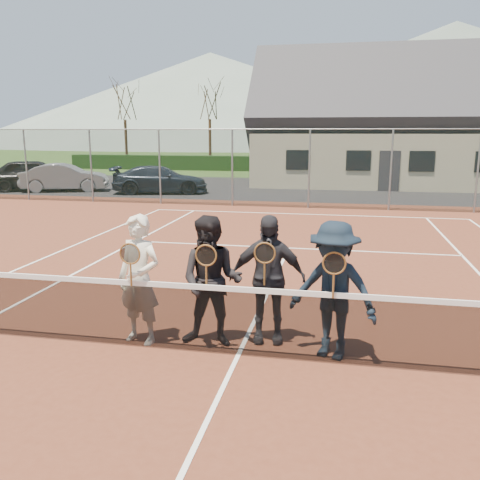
{
  "coord_description": "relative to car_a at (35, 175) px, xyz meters",
  "views": [
    {
      "loc": [
        1.25,
        -6.09,
        2.91
      ],
      "look_at": [
        -0.28,
        1.5,
        1.25
      ],
      "focal_mm": 38.0,
      "sensor_mm": 36.0,
      "label": 1
    }
  ],
  "objects": [
    {
      "name": "ground",
      "position": [
        13.93,
        3.01,
        -0.79
      ],
      "size": [
        220.0,
        220.0,
        0.0
      ],
      "primitive_type": "plane",
      "color": "#2D4B1B",
      "rests_on": "ground"
    },
    {
      "name": "tree_c",
      "position": [
        15.93,
        16.01,
        5.0
      ],
      "size": [
        3.2,
        3.2,
        7.77
      ],
      "color": "#342012",
      "rests_on": "ground"
    },
    {
      "name": "clubhouse",
      "position": [
        17.93,
        7.0,
        3.2
      ],
      "size": [
        15.6,
        8.2,
        7.7
      ],
      "color": "beige",
      "rests_on": "ground"
    },
    {
      "name": "hill_west",
      "position": [
        -11.07,
        78.01,
        8.21
      ],
      "size": [
        110.0,
        110.0,
        18.0
      ],
      "primitive_type": "cone",
      "color": "slate",
      "rests_on": "ground"
    },
    {
      "name": "player_b",
      "position": [
        13.5,
        -16.7,
        0.13
      ],
      "size": [
        0.89,
        0.7,
        1.8
      ],
      "color": "black",
      "rests_on": "court_surface"
    },
    {
      "name": "tarmac_carpark",
      "position": [
        9.93,
        3.01,
        -0.79
      ],
      "size": [
        40.0,
        12.0,
        0.01
      ],
      "primitive_type": "cube",
      "color": "black",
      "rests_on": "ground"
    },
    {
      "name": "car_c",
      "position": [
        6.63,
        0.01,
        -0.14
      ],
      "size": [
        4.81,
        2.83,
        1.31
      ],
      "primitive_type": "imported",
      "rotation": [
        0.0,
        0.0,
        1.8
      ],
      "color": "black",
      "rests_on": "ground"
    },
    {
      "name": "tree_a",
      "position": [
        -2.07,
        16.01,
        5.0
      ],
      "size": [
        3.2,
        3.2,
        7.77
      ],
      "color": "#392114",
      "rests_on": "ground"
    },
    {
      "name": "court_surface",
      "position": [
        13.93,
        -16.99,
        -0.78
      ],
      "size": [
        30.0,
        30.0,
        0.02
      ],
      "primitive_type": "cube",
      "color": "#562819",
      "rests_on": "ground"
    },
    {
      "name": "player_c",
      "position": [
        14.22,
        -16.42,
        0.13
      ],
      "size": [
        1.1,
        0.56,
        1.8
      ],
      "color": "#26252A",
      "rests_on": "court_surface"
    },
    {
      "name": "hedge_row",
      "position": [
        13.93,
        15.01,
        -0.24
      ],
      "size": [
        40.0,
        1.2,
        1.1
      ],
      "primitive_type": "cube",
      "color": "black",
      "rests_on": "ground"
    },
    {
      "name": "car_b",
      "position": [
        1.71,
        -0.11,
        -0.11
      ],
      "size": [
        4.39,
        2.74,
        1.36
      ],
      "primitive_type": "imported",
      "rotation": [
        0.0,
        0.0,
        1.91
      ],
      "color": "gray",
      "rests_on": "ground"
    },
    {
      "name": "perimeter_fence",
      "position": [
        13.93,
        -3.49,
        0.73
      ],
      "size": [
        30.07,
        0.07,
        3.02
      ],
      "color": "slate",
      "rests_on": "ground"
    },
    {
      "name": "hill_centre",
      "position": [
        33.93,
        78.01,
        10.21
      ],
      "size": [
        120.0,
        120.0,
        22.0
      ],
      "primitive_type": "cone",
      "color": "#54655C",
      "rests_on": "ground"
    },
    {
      "name": "player_a",
      "position": [
        12.5,
        -16.81,
        0.13
      ],
      "size": [
        0.74,
        0.58,
        1.8
      ],
      "color": "white",
      "rests_on": "court_surface"
    },
    {
      "name": "car_a",
      "position": [
        0.0,
        0.0,
        0.0
      ],
      "size": [
        5.01,
        3.56,
        1.58
      ],
      "primitive_type": "imported",
      "rotation": [
        0.0,
        0.0,
        1.98
      ],
      "color": "black",
      "rests_on": "ground"
    },
    {
      "name": "tree_b",
      "position": [
        4.93,
        16.01,
        5.0
      ],
      "size": [
        3.2,
        3.2,
        7.77
      ],
      "color": "#3C2216",
      "rests_on": "ground"
    },
    {
      "name": "court_markings",
      "position": [
        13.93,
        -16.99,
        -0.77
      ],
      "size": [
        11.03,
        23.83,
        0.01
      ],
      "color": "white",
      "rests_on": "court_surface"
    },
    {
      "name": "player_d",
      "position": [
        15.12,
        -16.78,
        0.13
      ],
      "size": [
        1.32,
        1.01,
        1.8
      ],
      "color": "black",
      "rests_on": "court_surface"
    },
    {
      "name": "tennis_net",
      "position": [
        13.93,
        -16.99,
        -0.25
      ],
      "size": [
        11.68,
        0.08,
        1.1
      ],
      "color": "slate",
      "rests_on": "ground"
    }
  ]
}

